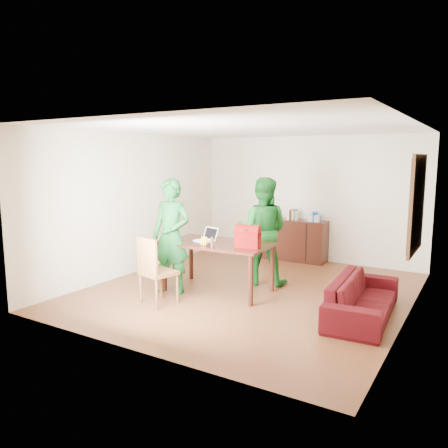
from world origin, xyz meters
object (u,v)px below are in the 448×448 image
Objects in this scene: chair at (158,284)px; red_bag at (248,239)px; bottle at (212,241)px; table at (218,249)px; person_far at (263,231)px; person_near at (171,236)px; laptop at (204,239)px; sofa at (363,298)px.

chair is 1.57m from red_bag.
chair is at bearing -127.76° from bottle.
person_far is (0.43, 0.81, 0.22)m from table.
red_bag is at bearing 86.32° from person_far.
bottle is (0.73, 0.11, -0.04)m from person_near.
person_near is 1.00× the size of person_far.
chair is 2.78× the size of laptop.
person_far is 0.99× the size of sofa.
laptop is 0.99× the size of red_bag.
person_near is (-0.19, 0.59, 0.65)m from chair.
laptop is (-0.26, -0.03, 0.15)m from table.
bottle is (0.36, -0.30, 0.04)m from laptop.
person_near reaches higher than red_bag.
laptop is (-0.69, -0.84, -0.07)m from person_far.
red_bag reaches higher than laptop.
red_bag is (0.61, -0.08, 0.25)m from table.
chair reaches higher than table.
bottle is (0.10, -0.33, 0.19)m from table.
sofa is (2.30, 0.35, -0.64)m from bottle.
person_far reaches higher than laptop.
laptop is 0.87m from red_bag.
person_near is 1.29m from red_bag.
red_bag is at bearing 56.02° from chair.
sofa is (2.65, 0.06, -0.60)m from laptop.
red_bag is at bearing 89.91° from sofa.
red_bag is (0.18, -0.90, 0.03)m from person_far.
laptop is 0.20× the size of sofa.
person_near is (-0.63, -0.44, 0.23)m from table.
chair is at bearing -148.36° from red_bag.
person_near is 0.74m from bottle.
laptop reaches higher than chair.
sofa is (1.79, 0.11, -0.69)m from red_bag.
person_near is 0.99× the size of sofa.
person_far reaches higher than sofa.
bottle is 0.09× the size of sofa.
person_far reaches higher than chair.
bottle is at bearing 95.10° from sofa.
person_near is 4.98× the size of red_bag.
chair reaches higher than bottle.
chair is 1.17m from laptop.
chair reaches higher than sofa.
sofa is (3.03, 0.47, -0.67)m from person_near.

